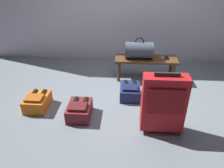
{
  "coord_description": "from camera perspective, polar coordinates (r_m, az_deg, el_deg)",
  "views": [
    {
      "loc": [
        -0.05,
        -2.52,
        1.66
      ],
      "look_at": [
        -0.22,
        0.04,
        0.25
      ],
      "focal_mm": 34.17,
      "sensor_mm": 36.0,
      "label": 1
    }
  ],
  "objects": [
    {
      "name": "bench",
      "position": [
        3.54,
        9.06,
        6.04
      ],
      "size": [
        1.0,
        0.36,
        0.36
      ],
      "color": "brown",
      "rests_on": "ground"
    },
    {
      "name": "cell_phone",
      "position": [
        3.58,
        14.39,
        6.81
      ],
      "size": [
        0.07,
        0.14,
        0.01
      ],
      "color": "black",
      "rests_on": "bench"
    },
    {
      "name": "ground_plane",
      "position": [
        3.02,
        4.14,
        -4.62
      ],
      "size": [
        6.6,
        6.6,
        0.0
      ],
      "primitive_type": "plane",
      "color": "slate"
    },
    {
      "name": "duffel_bag_slate",
      "position": [
        3.46,
        7.24,
        8.96
      ],
      "size": [
        0.44,
        0.26,
        0.34
      ],
      "color": "#475160",
      "rests_on": "bench"
    },
    {
      "name": "suitcase_upright_red",
      "position": [
        2.36,
        13.59,
        -4.94
      ],
      "size": [
        0.47,
        0.21,
        0.74
      ],
      "color": "red",
      "rests_on": "ground"
    },
    {
      "name": "backpack_orange",
      "position": [
        3.0,
        -19.34,
        -4.46
      ],
      "size": [
        0.28,
        0.38,
        0.21
      ],
      "color": "orange",
      "rests_on": "ground"
    },
    {
      "name": "backpack_maroon",
      "position": [
        2.71,
        -8.71,
        -6.92
      ],
      "size": [
        0.28,
        0.38,
        0.21
      ],
      "color": "maroon",
      "rests_on": "ground"
    },
    {
      "name": "backpack_navy",
      "position": [
        3.07,
        4.8,
        -1.95
      ],
      "size": [
        0.28,
        0.38,
        0.21
      ],
      "color": "navy",
      "rests_on": "ground"
    }
  ]
}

